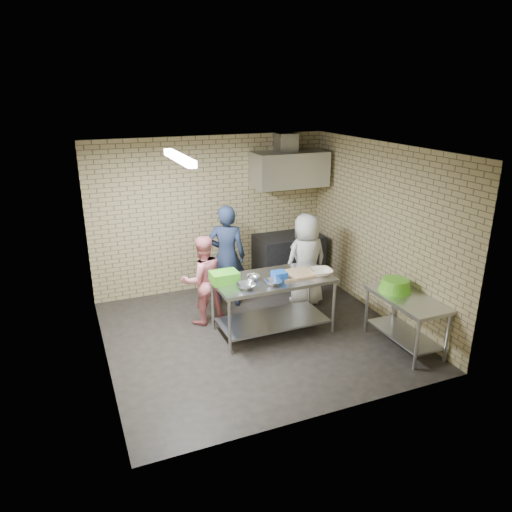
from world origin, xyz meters
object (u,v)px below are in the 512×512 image
at_px(prep_table, 273,305).
at_px(woman_pink, 203,280).
at_px(side_counter, 405,322).
at_px(green_basin, 395,285).
at_px(bottle_red, 287,171).
at_px(stove, 288,259).
at_px(green_crate, 224,277).
at_px(blue_tub, 279,276).
at_px(man_navy, 227,256).
at_px(woman_white, 306,260).
at_px(bottle_green, 307,171).

bearing_deg(prep_table, woman_pink, 141.10).
relative_size(side_counter, green_basin, 2.61).
relative_size(green_basin, bottle_red, 2.56).
bearing_deg(stove, green_crate, -139.04).
bearing_deg(side_counter, green_basin, 94.57).
distance_m(side_counter, green_crate, 2.59).
bearing_deg(stove, bottle_red, 78.23).
bearing_deg(green_basin, prep_table, 150.45).
height_order(prep_table, woman_pink, woman_pink).
distance_m(green_crate, green_basin, 2.40).
height_order(green_crate, blue_tub, green_crate).
bearing_deg(green_crate, green_basin, -23.79).
xyz_separation_m(prep_table, side_counter, (1.52, -1.10, -0.05)).
distance_m(bottle_red, man_navy, 1.99).
height_order(stove, bottle_red, bottle_red).
distance_m(stove, woman_white, 1.04).
xyz_separation_m(blue_tub, green_basin, (1.45, -0.75, -0.08)).
relative_size(green_crate, woman_white, 0.25).
relative_size(blue_tub, bottle_red, 1.06).
bearing_deg(stove, man_navy, -160.26).
distance_m(prep_table, woman_pink, 1.13).
bearing_deg(woman_white, man_navy, -26.37).
xyz_separation_m(green_crate, woman_white, (1.60, 0.56, -0.16)).
bearing_deg(woman_pink, green_basin, 141.87).
xyz_separation_m(green_basin, woman_white, (-0.59, 1.52, -0.06)).
bearing_deg(woman_pink, prep_table, 136.17).
relative_size(stove, woman_pink, 0.86).
distance_m(side_counter, stove, 2.79).
distance_m(blue_tub, bottle_green, 2.71).
bearing_deg(bottle_red, green_crate, -135.69).
bearing_deg(blue_tub, man_navy, 105.87).
relative_size(blue_tub, green_basin, 0.41).
xyz_separation_m(side_counter, bottle_green, (0.00, 2.99, 1.64)).
height_order(prep_table, stove, stove).
xyz_separation_m(prep_table, green_crate, (-0.70, 0.12, 0.50)).
height_order(green_crate, man_navy, man_navy).
bearing_deg(woman_white, woman_pink, -5.09).
bearing_deg(bottle_red, prep_table, -120.52).
bearing_deg(blue_tub, side_counter, -34.25).
xyz_separation_m(man_navy, woman_white, (1.21, -0.48, -0.07)).
bearing_deg(green_basin, green_crate, 156.21).
distance_m(blue_tub, man_navy, 1.31).
distance_m(blue_tub, green_basin, 1.63).
relative_size(stove, man_navy, 0.70).
height_order(prep_table, green_basin, green_basin).
height_order(green_crate, woman_pink, woman_pink).
bearing_deg(bottle_green, green_basin, -90.42).
distance_m(man_navy, woman_white, 1.30).
relative_size(stove, green_crate, 3.15).
height_order(green_basin, woman_pink, woman_pink).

